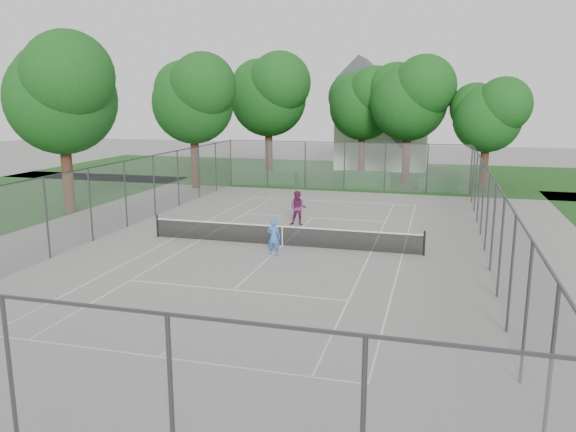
% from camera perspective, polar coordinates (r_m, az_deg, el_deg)
% --- Properties ---
extents(ground, '(120.00, 120.00, 0.00)m').
position_cam_1_polar(ground, '(26.05, -0.58, -3.02)').
color(ground, slate).
rests_on(ground, ground).
extents(grass_far, '(60.00, 20.00, 0.00)m').
position_cam_1_polar(grass_far, '(51.13, 7.39, 4.25)').
color(grass_far, '#153F12').
rests_on(grass_far, ground).
extents(court_markings, '(11.03, 23.83, 0.01)m').
position_cam_1_polar(court_markings, '(26.05, -0.58, -3.01)').
color(court_markings, silver).
rests_on(court_markings, ground).
extents(tennis_net, '(12.87, 0.10, 1.10)m').
position_cam_1_polar(tennis_net, '(25.92, -0.58, -1.93)').
color(tennis_net, black).
rests_on(tennis_net, ground).
extents(perimeter_fence, '(18.08, 34.08, 3.52)m').
position_cam_1_polar(perimeter_fence, '(25.64, -0.59, 0.89)').
color(perimeter_fence, '#38383D').
rests_on(perimeter_fence, ground).
extents(tree_far_left, '(7.29, 6.66, 10.48)m').
position_cam_1_polar(tree_far_left, '(48.01, -1.93, 12.47)').
color(tree_far_left, '#392014').
rests_on(tree_far_left, ground).
extents(tree_far_midleft, '(6.52, 5.96, 9.38)m').
position_cam_1_polar(tree_far_midleft, '(49.21, 7.70, 11.47)').
color(tree_far_midleft, '#392014').
rests_on(tree_far_midleft, ground).
extents(tree_far_midright, '(6.97, 6.36, 10.02)m').
position_cam_1_polar(tree_far_midright, '(46.18, 12.28, 11.84)').
color(tree_far_midright, '#392014').
rests_on(tree_far_midright, ground).
extents(tree_far_right, '(5.73, 5.23, 8.24)m').
position_cam_1_polar(tree_far_right, '(44.34, 19.74, 9.84)').
color(tree_far_right, '#392014').
rests_on(tree_far_right, ground).
extents(tree_side_back, '(6.94, 6.34, 9.98)m').
position_cam_1_polar(tree_side_back, '(42.95, -9.57, 11.92)').
color(tree_side_back, '#392014').
rests_on(tree_side_back, ground).
extents(tree_side_front, '(7.23, 6.60, 10.40)m').
position_cam_1_polar(tree_side_front, '(35.31, -22.05, 11.76)').
color(tree_side_front, '#392014').
rests_on(tree_side_front, ground).
extents(hedge_left, '(3.45, 1.04, 0.86)m').
position_cam_1_polar(hedge_left, '(45.08, -1.34, 3.88)').
color(hedge_left, '#184B1B').
rests_on(hedge_left, ground).
extents(hedge_mid, '(3.86, 1.10, 1.21)m').
position_cam_1_polar(hedge_mid, '(43.43, 7.84, 3.70)').
color(hedge_mid, '#184B1B').
rests_on(hedge_mid, ground).
extents(hedge_right, '(2.80, 1.03, 0.84)m').
position_cam_1_polar(hedge_right, '(42.93, 14.97, 3.06)').
color(hedge_right, '#184B1B').
rests_on(hedge_right, ground).
extents(house, '(8.49, 6.58, 10.57)m').
position_cam_1_polar(house, '(55.77, 9.66, 9.20)').
color(house, silver).
rests_on(house, ground).
extents(girl_player, '(0.58, 0.38, 1.59)m').
position_cam_1_polar(girl_player, '(24.36, -1.45, -2.15)').
color(girl_player, blue).
rests_on(girl_player, ground).
extents(woman_player, '(0.95, 0.77, 1.86)m').
position_cam_1_polar(woman_player, '(30.03, 1.03, 0.81)').
color(woman_player, '#682251').
rests_on(woman_player, ground).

